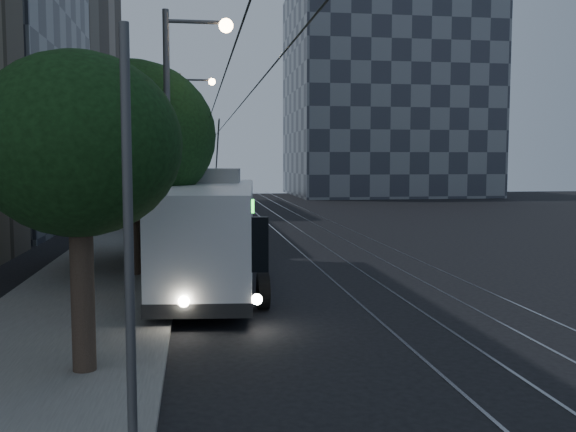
{
  "coord_description": "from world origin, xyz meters",
  "views": [
    {
      "loc": [
        -4.37,
        -19.07,
        4.14
      ],
      "look_at": [
        -1.12,
        3.36,
        2.16
      ],
      "focal_mm": 40.0,
      "sensor_mm": 36.0,
      "label": 1
    }
  ],
  "objects_px": {
    "trolleybus": "(213,231)",
    "car_white_d": "(213,204)",
    "streetlamp_near": "(180,122)",
    "streetlamp_far": "(187,134)",
    "car_white_a": "(226,221)",
    "car_white_b": "(198,215)",
    "car_white_c": "(216,209)",
    "pickup_silver": "(198,233)"
  },
  "relations": [
    {
      "from": "trolleybus",
      "to": "car_white_d",
      "type": "bearing_deg",
      "value": 93.71
    },
    {
      "from": "trolleybus",
      "to": "streetlamp_near",
      "type": "height_order",
      "value": "streetlamp_near"
    },
    {
      "from": "trolleybus",
      "to": "streetlamp_far",
      "type": "height_order",
      "value": "streetlamp_far"
    },
    {
      "from": "car_white_a",
      "to": "car_white_b",
      "type": "relative_size",
      "value": 0.79
    },
    {
      "from": "car_white_a",
      "to": "car_white_c",
      "type": "distance_m",
      "value": 9.53
    },
    {
      "from": "pickup_silver",
      "to": "car_white_a",
      "type": "distance_m",
      "value": 7.82
    },
    {
      "from": "trolleybus",
      "to": "car_white_c",
      "type": "distance_m",
      "value": 23.96
    },
    {
      "from": "streetlamp_near",
      "to": "trolleybus",
      "type": "bearing_deg",
      "value": 53.94
    },
    {
      "from": "car_white_d",
      "to": "streetlamp_far",
      "type": "distance_m",
      "value": 10.52
    },
    {
      "from": "trolleybus",
      "to": "car_white_c",
      "type": "height_order",
      "value": "trolleybus"
    },
    {
      "from": "car_white_a",
      "to": "pickup_silver",
      "type": "bearing_deg",
      "value": -114.18
    },
    {
      "from": "car_white_b",
      "to": "streetlamp_near",
      "type": "height_order",
      "value": "streetlamp_near"
    },
    {
      "from": "car_white_b",
      "to": "car_white_c",
      "type": "xyz_separation_m",
      "value": [
        1.29,
        5.62,
        -0.06
      ]
    },
    {
      "from": "car_white_a",
      "to": "streetlamp_near",
      "type": "distance_m",
      "value": 16.56
    },
    {
      "from": "pickup_silver",
      "to": "streetlamp_near",
      "type": "xyz_separation_m",
      "value": [
        -0.5,
        -8.11,
        4.39
      ]
    },
    {
      "from": "pickup_silver",
      "to": "streetlamp_far",
      "type": "bearing_deg",
      "value": 86.7
    },
    {
      "from": "trolleybus",
      "to": "streetlamp_far",
      "type": "relative_size",
      "value": 1.35
    },
    {
      "from": "trolleybus",
      "to": "car_white_d",
      "type": "relative_size",
      "value": 3.12
    },
    {
      "from": "streetlamp_near",
      "to": "car_white_b",
      "type": "bearing_deg",
      "value": 88.33
    },
    {
      "from": "car_white_b",
      "to": "streetlamp_near",
      "type": "xyz_separation_m",
      "value": [
        -0.58,
        -19.67,
        4.56
      ]
    },
    {
      "from": "car_white_a",
      "to": "car_white_d",
      "type": "bearing_deg",
      "value": 79.1
    },
    {
      "from": "trolleybus",
      "to": "car_white_a",
      "type": "relative_size",
      "value": 3.13
    },
    {
      "from": "pickup_silver",
      "to": "trolleybus",
      "type": "bearing_deg",
      "value": -91.56
    },
    {
      "from": "car_white_b",
      "to": "streetlamp_near",
      "type": "distance_m",
      "value": 20.2
    },
    {
      "from": "trolleybus",
      "to": "pickup_silver",
      "type": "height_order",
      "value": "trolleybus"
    },
    {
      "from": "car_white_b",
      "to": "trolleybus",
      "type": "bearing_deg",
      "value": -105.94
    },
    {
      "from": "trolleybus",
      "to": "streetlamp_near",
      "type": "relative_size",
      "value": 1.47
    },
    {
      "from": "streetlamp_far",
      "to": "trolleybus",
      "type": "bearing_deg",
      "value": -86.92
    },
    {
      "from": "pickup_silver",
      "to": "car_white_c",
      "type": "bearing_deg",
      "value": 79.71
    },
    {
      "from": "trolleybus",
      "to": "car_white_b",
      "type": "height_order",
      "value": "trolleybus"
    },
    {
      "from": "pickup_silver",
      "to": "car_white_c",
      "type": "distance_m",
      "value": 17.24
    },
    {
      "from": "car_white_a",
      "to": "trolleybus",
      "type": "bearing_deg",
      "value": -106.76
    },
    {
      "from": "pickup_silver",
      "to": "streetlamp_near",
      "type": "bearing_deg",
      "value": -99.34
    },
    {
      "from": "car_white_d",
      "to": "car_white_b",
      "type": "bearing_deg",
      "value": -78.45
    },
    {
      "from": "streetlamp_near",
      "to": "streetlamp_far",
      "type": "bearing_deg",
      "value": 90.11
    },
    {
      "from": "trolleybus",
      "to": "streetlamp_near",
      "type": "xyz_separation_m",
      "value": [
        -1.0,
        -1.37,
        3.56
      ]
    },
    {
      "from": "car_white_d",
      "to": "streetlamp_near",
      "type": "height_order",
      "value": "streetlamp_near"
    },
    {
      "from": "car_white_a",
      "to": "streetlamp_near",
      "type": "bearing_deg",
      "value": -109.98
    },
    {
      "from": "pickup_silver",
      "to": "car_white_a",
      "type": "relative_size",
      "value": 1.63
    },
    {
      "from": "car_white_b",
      "to": "streetlamp_near",
      "type": "bearing_deg",
      "value": -108.94
    },
    {
      "from": "car_white_b",
      "to": "car_white_d",
      "type": "height_order",
      "value": "car_white_b"
    },
    {
      "from": "car_white_c",
      "to": "car_white_d",
      "type": "bearing_deg",
      "value": 92.83
    }
  ]
}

